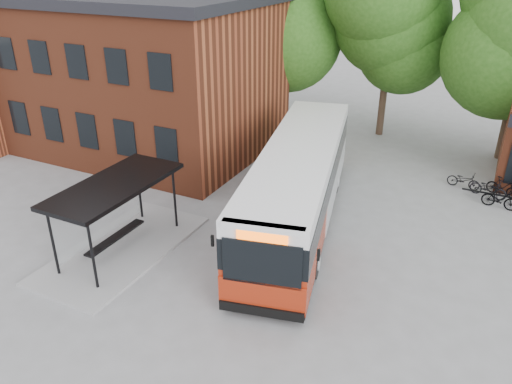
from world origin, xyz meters
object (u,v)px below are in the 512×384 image
at_px(city_bus, 299,185).
at_px(bicycle_3, 503,187).
at_px(bicycle_2, 488,188).
at_px(bus_shelter, 119,217).
at_px(bicycle_0, 464,180).
at_px(bicycle_1, 500,199).

height_order(city_bus, bicycle_3, city_bus).
height_order(city_bus, bicycle_2, city_bus).
relative_size(bus_shelter, bicycle_0, 4.50).
xyz_separation_m(bicycle_0, bicycle_3, (1.75, -0.14, 0.06)).
distance_m(city_bus, bicycle_2, 9.52).
height_order(city_bus, bicycle_1, city_bus).
distance_m(city_bus, bicycle_1, 9.33).
xyz_separation_m(bus_shelter, bicycle_2, (12.28, 11.39, -1.01)).
relative_size(bicycle_0, bicycle_1, 1.00).
height_order(bicycle_0, bicycle_1, bicycle_1).
distance_m(bicycle_0, bicycle_2, 1.26).
distance_m(city_bus, bicycle_0, 9.09).
bearing_deg(bicycle_3, bus_shelter, 153.12).
bearing_deg(bicycle_2, bicycle_1, -137.38).
distance_m(bicycle_0, bicycle_3, 1.75).
distance_m(bicycle_1, bicycle_3, 1.41).
bearing_deg(bicycle_2, bicycle_0, 79.34).
bearing_deg(city_bus, bicycle_2, 28.52).
relative_size(bicycle_0, bicycle_2, 0.93).
height_order(bus_shelter, bicycle_0, bus_shelter).
distance_m(city_bus, bicycle_3, 10.23).
bearing_deg(bus_shelter, bicycle_1, 38.93).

